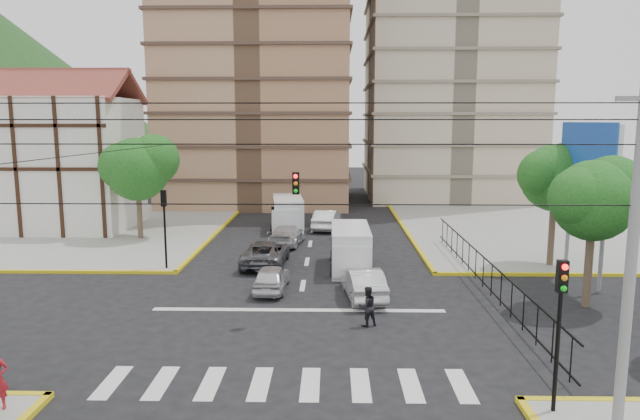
{
  "coord_description": "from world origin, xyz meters",
  "views": [
    {
      "loc": [
        1.46,
        -23.09,
        8.32
      ],
      "look_at": [
        0.89,
        4.44,
        4.0
      ],
      "focal_mm": 32.0,
      "sensor_mm": 36.0,
      "label": 1
    }
  ],
  "objects_px": {
    "van_left_lane": "(288,215)",
    "pedestrian_crosswalk": "(367,306)",
    "van_right_lane": "(351,250)",
    "car_white_front_right": "(363,283)",
    "car_silver_front_left": "(271,278)",
    "traffic_light_nw": "(164,216)",
    "traffic_light_se": "(560,311)"
  },
  "relations": [
    {
      "from": "traffic_light_se",
      "to": "pedestrian_crosswalk",
      "type": "xyz_separation_m",
      "value": [
        -4.87,
        7.09,
        -2.28
      ]
    },
    {
      "from": "traffic_light_nw",
      "to": "van_right_lane",
      "type": "distance_m",
      "value": 10.51
    },
    {
      "from": "car_silver_front_left",
      "to": "traffic_light_nw",
      "type": "bearing_deg",
      "value": -28.35
    },
    {
      "from": "van_left_lane",
      "to": "pedestrian_crosswalk",
      "type": "xyz_separation_m",
      "value": [
        4.84,
        -20.62,
        -0.38
      ]
    },
    {
      "from": "traffic_light_se",
      "to": "traffic_light_nw",
      "type": "relative_size",
      "value": 1.0
    },
    {
      "from": "traffic_light_se",
      "to": "van_left_lane",
      "type": "distance_m",
      "value": 29.43
    },
    {
      "from": "traffic_light_se",
      "to": "van_right_lane",
      "type": "relative_size",
      "value": 0.82
    },
    {
      "from": "van_right_lane",
      "to": "car_silver_front_left",
      "type": "height_order",
      "value": "van_right_lane"
    },
    {
      "from": "car_silver_front_left",
      "to": "car_white_front_right",
      "type": "relative_size",
      "value": 0.86
    },
    {
      "from": "car_silver_front_left",
      "to": "car_white_front_right",
      "type": "height_order",
      "value": "car_white_front_right"
    },
    {
      "from": "van_right_lane",
      "to": "car_silver_front_left",
      "type": "distance_m",
      "value": 5.68
    },
    {
      "from": "traffic_light_se",
      "to": "car_silver_front_left",
      "type": "bearing_deg",
      "value": 127.98
    },
    {
      "from": "car_silver_front_left",
      "to": "car_white_front_right",
      "type": "bearing_deg",
      "value": 168.06
    },
    {
      "from": "traffic_light_se",
      "to": "car_silver_front_left",
      "type": "distance_m",
      "value": 15.33
    },
    {
      "from": "car_white_front_right",
      "to": "car_silver_front_left",
      "type": "bearing_deg",
      "value": -21.03
    },
    {
      "from": "van_right_lane",
      "to": "traffic_light_nw",
      "type": "bearing_deg",
      "value": -178.58
    },
    {
      "from": "traffic_light_se",
      "to": "car_silver_front_left",
      "type": "height_order",
      "value": "traffic_light_se"
    },
    {
      "from": "van_right_lane",
      "to": "pedestrian_crosswalk",
      "type": "relative_size",
      "value": 3.23
    },
    {
      "from": "traffic_light_se",
      "to": "van_left_lane",
      "type": "xyz_separation_m",
      "value": [
        -9.71,
        27.71,
        -1.9
      ]
    },
    {
      "from": "van_right_lane",
      "to": "van_left_lane",
      "type": "bearing_deg",
      "value": 110.42
    },
    {
      "from": "pedestrian_crosswalk",
      "to": "traffic_light_nw",
      "type": "bearing_deg",
      "value": -62.12
    },
    {
      "from": "car_silver_front_left",
      "to": "van_left_lane",
      "type": "bearing_deg",
      "value": -86.59
    },
    {
      "from": "traffic_light_se",
      "to": "van_left_lane",
      "type": "height_order",
      "value": "traffic_light_se"
    },
    {
      "from": "traffic_light_nw",
      "to": "van_left_lane",
      "type": "relative_size",
      "value": 0.77
    },
    {
      "from": "van_left_lane",
      "to": "pedestrian_crosswalk",
      "type": "height_order",
      "value": "van_left_lane"
    },
    {
      "from": "van_right_lane",
      "to": "van_left_lane",
      "type": "distance_m",
      "value": 12.63
    },
    {
      "from": "traffic_light_nw",
      "to": "van_left_lane",
      "type": "bearing_deg",
      "value": 64.07
    },
    {
      "from": "car_white_front_right",
      "to": "pedestrian_crosswalk",
      "type": "bearing_deg",
      "value": 82.12
    },
    {
      "from": "van_right_lane",
      "to": "pedestrian_crosswalk",
      "type": "height_order",
      "value": "van_right_lane"
    },
    {
      "from": "car_white_front_right",
      "to": "pedestrian_crosswalk",
      "type": "distance_m",
      "value": 3.72
    },
    {
      "from": "traffic_light_nw",
      "to": "car_white_front_right",
      "type": "relative_size",
      "value": 0.98
    },
    {
      "from": "traffic_light_nw",
      "to": "car_white_front_right",
      "type": "bearing_deg",
      "value": -23.94
    }
  ]
}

